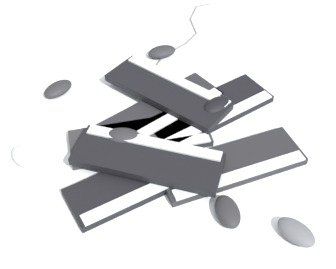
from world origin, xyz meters
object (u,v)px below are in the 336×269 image
Objects in this scene: keyboard_1 at (162,112)px; keyboard_5 at (168,91)px; mouse_0 at (217,105)px; keyboard_6 at (148,158)px; keyboard_0 at (211,111)px; mouse_4 at (227,211)px; mouse_1 at (58,89)px; keyboard_4 at (232,165)px; keyboard_3 at (142,180)px; keyboard_2 at (141,140)px; mouse_5 at (25,156)px; mouse_3 at (123,136)px; mouse_6 at (296,232)px; mouse_2 at (162,52)px.

keyboard_5 is at bearing 52.24° from keyboard_1.
keyboard_5 is 4.15× the size of mouse_0.
keyboard_6 is (-0.12, -0.20, 0.03)m from keyboard_1.
mouse_4 is at bearing -109.66° from keyboard_0.
keyboard_4 is at bearing 101.42° from mouse_1.
keyboard_4 is at bearing 157.79° from mouse_4.
keyboard_1 and keyboard_3 have the same top height.
keyboard_3 is at bearing -108.31° from keyboard_2.
mouse_5 is at bearing 153.05° from keyboard_6.
keyboard_3 is 0.27m from keyboard_4.
mouse_0 reaches higher than keyboard_1.
mouse_3 is (0.13, -0.34, 0.03)m from mouse_1.
mouse_1 is at bearing -39.81° from mouse_3.
mouse_6 is at bearing -61.50° from keyboard_2.
mouse_3 is 1.00× the size of mouse_6.
keyboard_0 is 4.19× the size of mouse_6.
mouse_3 reaches higher than mouse_6.
mouse_0 is 1.00× the size of mouse_5.
keyboard_4 is at bearing -43.23° from keyboard_2.
keyboard_4 is 0.28m from mouse_6.
mouse_6 is (0.26, -0.48, 0.01)m from keyboard_2.
keyboard_0 is 1.05× the size of keyboard_6.
keyboard_4 is 0.36m from keyboard_5.
mouse_6 is (0.28, -0.37, -0.02)m from keyboard_6.
keyboard_2 is 0.30m from keyboard_4.
mouse_6 reaches higher than keyboard_2.
keyboard_2 is (-0.11, -0.09, 0.00)m from keyboard_1.
mouse_2 and mouse_4 have the same top height.
keyboard_4 is 0.23m from mouse_0.
keyboard_3 is at bearing -158.32° from mouse_6.
mouse_2 is (0.29, 0.56, 0.01)m from keyboard_3.
keyboard_6 is (-0.23, 0.10, 0.03)m from keyboard_4.
keyboard_5 is 4.15× the size of mouse_5.
keyboard_3 is at bearing 62.90° from mouse_2.
mouse_0 reaches higher than keyboard_6.
keyboard_2 is at bearing 71.69° from keyboard_3.
keyboard_5 is (0.16, 0.15, 0.03)m from keyboard_2.
mouse_2 is (-0.03, 0.37, 0.01)m from keyboard_0.
keyboard_3 is at bearing 120.29° from mouse_3.
mouse_3 reaches higher than keyboard_4.
mouse_0 is at bearing 23.46° from keyboard_6.
mouse_1 reaches higher than keyboard_2.
mouse_2 is at bearing 94.21° from keyboard_0.
keyboard_0 is 4.19× the size of mouse_0.
mouse_3 is (-0.33, -0.02, 0.00)m from mouse_0.
mouse_5 is (-0.57, 0.27, 0.01)m from keyboard_4.
keyboard_6 is 3.98× the size of mouse_4.
keyboard_0 is 1.04× the size of keyboard_4.
mouse_0 reaches higher than mouse_6.
mouse_3 reaches higher than keyboard_0.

